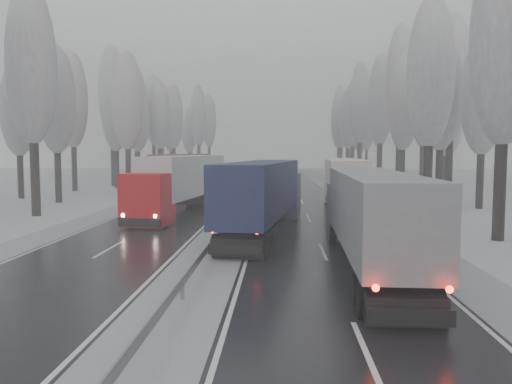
# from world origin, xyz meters

# --- Properties ---
(ground) EXTENTS (260.00, 260.00, 0.00)m
(ground) POSITION_xyz_m (0.00, 0.00, 0.00)
(ground) COLOR silver
(ground) RESTS_ON ground
(carriageway_right) EXTENTS (7.50, 200.00, 0.03)m
(carriageway_right) POSITION_xyz_m (5.25, 30.00, 0.01)
(carriageway_right) COLOR black
(carriageway_right) RESTS_ON ground
(carriageway_left) EXTENTS (7.50, 200.00, 0.03)m
(carriageway_left) POSITION_xyz_m (-5.25, 30.00, 0.01)
(carriageway_left) COLOR black
(carriageway_left) RESTS_ON ground
(median_slush) EXTENTS (3.00, 200.00, 0.04)m
(median_slush) POSITION_xyz_m (0.00, 30.00, 0.02)
(median_slush) COLOR #A4A6AC
(median_slush) RESTS_ON ground
(shoulder_right) EXTENTS (2.40, 200.00, 0.04)m
(shoulder_right) POSITION_xyz_m (10.20, 30.00, 0.02)
(shoulder_right) COLOR #A4A6AC
(shoulder_right) RESTS_ON ground
(shoulder_left) EXTENTS (2.40, 200.00, 0.04)m
(shoulder_left) POSITION_xyz_m (-10.20, 30.00, 0.02)
(shoulder_left) COLOR #A4A6AC
(shoulder_left) RESTS_ON ground
(median_guardrail) EXTENTS (0.12, 200.00, 0.76)m
(median_guardrail) POSITION_xyz_m (0.00, 29.99, 0.60)
(median_guardrail) COLOR slate
(median_guardrail) RESTS_ON ground
(tree_16) EXTENTS (3.60, 3.60, 16.53)m
(tree_16) POSITION_xyz_m (15.04, 15.67, 10.67)
(tree_16) COLOR black
(tree_16) RESTS_ON ground
(tree_18) EXTENTS (3.60, 3.60, 16.58)m
(tree_18) POSITION_xyz_m (14.51, 27.03, 10.70)
(tree_18) COLOR black
(tree_18) RESTS_ON ground
(tree_19) EXTENTS (3.60, 3.60, 14.57)m
(tree_19) POSITION_xyz_m (20.02, 31.03, 9.42)
(tree_19) COLOR black
(tree_19) RESTS_ON ground
(tree_20) EXTENTS (3.60, 3.60, 15.71)m
(tree_20) POSITION_xyz_m (17.90, 35.17, 10.14)
(tree_20) COLOR black
(tree_20) RESTS_ON ground
(tree_21) EXTENTS (3.60, 3.60, 18.62)m
(tree_21) POSITION_xyz_m (20.12, 39.17, 12.00)
(tree_21) COLOR black
(tree_21) RESTS_ON ground
(tree_22) EXTENTS (3.60, 3.60, 15.86)m
(tree_22) POSITION_xyz_m (17.02, 45.60, 10.24)
(tree_22) COLOR black
(tree_22) RESTS_ON ground
(tree_23) EXTENTS (3.60, 3.60, 13.55)m
(tree_23) POSITION_xyz_m (23.31, 49.60, 8.77)
(tree_23) COLOR black
(tree_23) RESTS_ON ground
(tree_24) EXTENTS (3.60, 3.60, 20.49)m
(tree_24) POSITION_xyz_m (17.90, 51.02, 13.19)
(tree_24) COLOR black
(tree_24) RESTS_ON ground
(tree_25) EXTENTS (3.60, 3.60, 19.44)m
(tree_25) POSITION_xyz_m (24.81, 55.02, 12.52)
(tree_25) COLOR black
(tree_25) RESTS_ON ground
(tree_26) EXTENTS (3.60, 3.60, 18.78)m
(tree_26) POSITION_xyz_m (17.56, 61.27, 12.10)
(tree_26) COLOR black
(tree_26) RESTS_ON ground
(tree_27) EXTENTS (3.60, 3.60, 17.62)m
(tree_27) POSITION_xyz_m (24.72, 65.27, 11.36)
(tree_27) COLOR black
(tree_27) RESTS_ON ground
(tree_28) EXTENTS (3.60, 3.60, 19.62)m
(tree_28) POSITION_xyz_m (16.34, 71.95, 12.64)
(tree_28) COLOR black
(tree_28) RESTS_ON ground
(tree_29) EXTENTS (3.60, 3.60, 18.11)m
(tree_29) POSITION_xyz_m (23.71, 75.95, 11.67)
(tree_29) COLOR black
(tree_29) RESTS_ON ground
(tree_30) EXTENTS (3.60, 3.60, 17.86)m
(tree_30) POSITION_xyz_m (16.56, 81.70, 11.52)
(tree_30) COLOR black
(tree_30) RESTS_ON ground
(tree_31) EXTENTS (3.60, 3.60, 18.58)m
(tree_31) POSITION_xyz_m (22.48, 85.70, 11.97)
(tree_31) COLOR black
(tree_31) RESTS_ON ground
(tree_32) EXTENTS (3.60, 3.60, 17.33)m
(tree_32) POSITION_xyz_m (16.63, 89.21, 11.18)
(tree_32) COLOR black
(tree_32) RESTS_ON ground
(tree_33) EXTENTS (3.60, 3.60, 14.33)m
(tree_33) POSITION_xyz_m (19.77, 93.21, 9.26)
(tree_33) COLOR black
(tree_33) RESTS_ON ground
(tree_34) EXTENTS (3.60, 3.60, 17.63)m
(tree_34) POSITION_xyz_m (15.73, 96.32, 11.37)
(tree_34) COLOR black
(tree_34) RESTS_ON ground
(tree_35) EXTENTS (3.60, 3.60, 18.25)m
(tree_35) POSITION_xyz_m (24.94, 100.32, 11.77)
(tree_35) COLOR black
(tree_35) RESTS_ON ground
(tree_36) EXTENTS (3.60, 3.60, 20.23)m
(tree_36) POSITION_xyz_m (17.04, 106.16, 13.02)
(tree_36) COLOR black
(tree_36) RESTS_ON ground
(tree_37) EXTENTS (3.60, 3.60, 16.37)m
(tree_37) POSITION_xyz_m (24.02, 110.16, 10.56)
(tree_37) COLOR black
(tree_37) RESTS_ON ground
(tree_38) EXTENTS (3.60, 3.60, 17.97)m
(tree_38) POSITION_xyz_m (18.73, 116.73, 11.59)
(tree_38) COLOR black
(tree_38) RESTS_ON ground
(tree_39) EXTENTS (3.60, 3.60, 16.19)m
(tree_39) POSITION_xyz_m (21.55, 120.73, 10.45)
(tree_39) COLOR black
(tree_39) RESTS_ON ground
(tree_58) EXTENTS (3.60, 3.60, 17.21)m
(tree_58) POSITION_xyz_m (-15.13, 24.57, 11.10)
(tree_58) COLOR black
(tree_58) RESTS_ON ground
(tree_60) EXTENTS (3.60, 3.60, 14.84)m
(tree_60) POSITION_xyz_m (-17.75, 34.20, 9.59)
(tree_60) COLOR black
(tree_60) RESTS_ON ground
(tree_61) EXTENTS (3.60, 3.60, 13.95)m
(tree_61) POSITION_xyz_m (-23.52, 38.20, 9.02)
(tree_61) COLOR black
(tree_61) RESTS_ON ground
(tree_62) EXTENTS (3.60, 3.60, 16.04)m
(tree_62) POSITION_xyz_m (-13.94, 43.73, 10.36)
(tree_62) COLOR black
(tree_62) RESTS_ON ground
(tree_63) EXTENTS (3.60, 3.60, 16.88)m
(tree_63) POSITION_xyz_m (-21.85, 47.73, 10.89)
(tree_63) COLOR black
(tree_63) RESTS_ON ground
(tree_64) EXTENTS (3.60, 3.60, 15.42)m
(tree_64) POSITION_xyz_m (-18.26, 52.71, 9.96)
(tree_64) COLOR black
(tree_64) RESTS_ON ground
(tree_65) EXTENTS (3.60, 3.60, 19.48)m
(tree_65) POSITION_xyz_m (-20.05, 56.71, 12.55)
(tree_65) COLOR black
(tree_65) RESTS_ON ground
(tree_66) EXTENTS (3.60, 3.60, 15.23)m
(tree_66) POSITION_xyz_m (-18.16, 62.35, 9.84)
(tree_66) COLOR black
(tree_66) RESTS_ON ground
(tree_67) EXTENTS (3.60, 3.60, 17.09)m
(tree_67) POSITION_xyz_m (-19.54, 66.35, 11.03)
(tree_67) COLOR black
(tree_67) RESTS_ON ground
(tree_68) EXTENTS (3.60, 3.60, 16.65)m
(tree_68) POSITION_xyz_m (-16.58, 69.11, 10.75)
(tree_68) COLOR black
(tree_68) RESTS_ON ground
(tree_69) EXTENTS (3.60, 3.60, 19.35)m
(tree_69) POSITION_xyz_m (-21.42, 73.11, 12.46)
(tree_69) COLOR black
(tree_69) RESTS_ON ground
(tree_70) EXTENTS (3.60, 3.60, 17.09)m
(tree_70) POSITION_xyz_m (-16.33, 79.19, 11.03)
(tree_70) COLOR black
(tree_70) RESTS_ON ground
(tree_71) EXTENTS (3.60, 3.60, 19.61)m
(tree_71) POSITION_xyz_m (-21.09, 83.19, 12.63)
(tree_71) COLOR black
(tree_71) RESTS_ON ground
(tree_72) EXTENTS (3.60, 3.60, 15.11)m
(tree_72) POSITION_xyz_m (-18.93, 88.54, 9.76)
(tree_72) COLOR black
(tree_72) RESTS_ON ground
(tree_73) EXTENTS (3.60, 3.60, 17.22)m
(tree_73) POSITION_xyz_m (-21.82, 92.54, 11.11)
(tree_73) COLOR black
(tree_73) RESTS_ON ground
(tree_74) EXTENTS (3.60, 3.60, 19.68)m
(tree_74) POSITION_xyz_m (-15.07, 99.33, 12.67)
(tree_74) COLOR black
(tree_74) RESTS_ON ground
(tree_75) EXTENTS (3.60, 3.60, 18.60)m
(tree_75) POSITION_xyz_m (-24.20, 103.33, 11.99)
(tree_75) COLOR black
(tree_75) RESTS_ON ground
(tree_76) EXTENTS (3.60, 3.60, 18.55)m
(tree_76) POSITION_xyz_m (-14.05, 108.72, 11.95)
(tree_76) COLOR black
(tree_76) RESTS_ON ground
(tree_77) EXTENTS (3.60, 3.60, 14.32)m
(tree_77) POSITION_xyz_m (-19.66, 112.72, 9.26)
(tree_77) COLOR black
(tree_77) RESTS_ON ground
(tree_78) EXTENTS (3.60, 3.60, 19.55)m
(tree_78) POSITION_xyz_m (-17.56, 115.31, 12.59)
(tree_78) COLOR black
(tree_78) RESTS_ON ground
(tree_79) EXTENTS (3.60, 3.60, 17.07)m
(tree_79) POSITION_xyz_m (-20.33, 119.31, 11.01)
(tree_79) COLOR black
(tree_79) RESTS_ON ground
(truck_grey_tarp) EXTENTS (2.94, 15.72, 4.01)m
(truck_grey_tarp) POSITION_xyz_m (6.82, 8.66, 2.34)
(truck_grey_tarp) COLOR #4F4F54
(truck_grey_tarp) RESTS_ON ground
(truck_blue_box) EXTENTS (4.85, 16.72, 4.25)m
(truck_blue_box) POSITION_xyz_m (2.29, 17.08, 2.48)
(truck_blue_box) COLOR #1E274B
(truck_blue_box) RESTS_ON ground
(truck_cream_box) EXTENTS (3.57, 16.62, 4.23)m
(truck_cream_box) POSITION_xyz_m (8.19, 27.97, 2.47)
(truck_cream_box) COLOR beige
(truck_cream_box) RESTS_ON ground
(box_truck_distant) EXTENTS (2.32, 7.23, 2.69)m
(box_truck_distant) POSITION_xyz_m (5.45, 90.03, 1.37)
(box_truck_distant) COLOR #B0B3B7
(box_truck_distant) RESTS_ON ground
(truck_red_white) EXTENTS (4.88, 17.66, 4.49)m
(truck_red_white) POSITION_xyz_m (-4.39, 25.99, 2.62)
(truck_red_white) COLOR #BA0A0E
(truck_red_white) RESTS_ON ground
(truck_red_red) EXTENTS (4.70, 17.76, 4.52)m
(truck_red_red) POSITION_xyz_m (-8.19, 43.85, 2.64)
(truck_red_red) COLOR red
(truck_red_red) RESTS_ON ground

